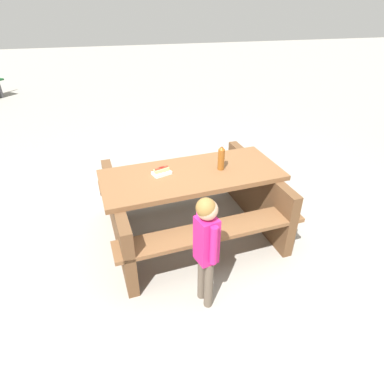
# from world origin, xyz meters

# --- Properties ---
(ground_plane) EXTENTS (30.00, 30.00, 0.00)m
(ground_plane) POSITION_xyz_m (0.00, 0.00, 0.00)
(ground_plane) COLOR gray
(ground_plane) RESTS_ON ground
(picnic_table) EXTENTS (1.94, 1.59, 0.75)m
(picnic_table) POSITION_xyz_m (0.00, 0.00, 0.44)
(picnic_table) COLOR brown
(picnic_table) RESTS_ON ground
(soda_bottle) EXTENTS (0.07, 0.07, 0.28)m
(soda_bottle) POSITION_xyz_m (-0.30, -0.01, 0.88)
(soda_bottle) COLOR brown
(soda_bottle) RESTS_ON picnic_table
(hotdog_tray) EXTENTS (0.21, 0.17, 0.08)m
(hotdog_tray) POSITION_xyz_m (0.30, -0.04, 0.78)
(hotdog_tray) COLOR white
(hotdog_tray) RESTS_ON picnic_table
(child_in_coat) EXTENTS (0.19, 0.25, 1.06)m
(child_in_coat) POSITION_xyz_m (0.11, 0.95, 0.68)
(child_in_coat) COLOR brown
(child_in_coat) RESTS_ON ground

